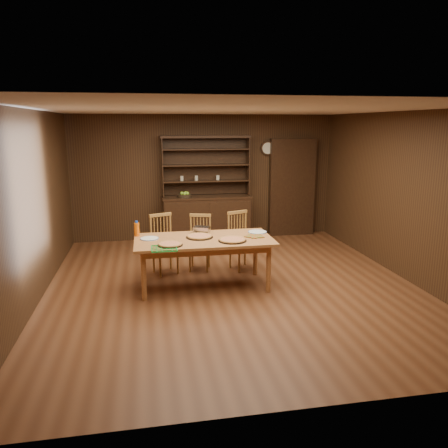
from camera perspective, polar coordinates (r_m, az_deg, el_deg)
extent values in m
plane|color=brown|center=(6.70, 1.11, -8.05)|extent=(6.00, 6.00, 0.00)
plane|color=white|center=(6.26, 1.21, 14.76)|extent=(6.00, 6.00, 0.00)
plane|color=#3B2612|center=(9.28, -2.53, 6.10)|extent=(5.50, 0.00, 5.50)
plane|color=#3B2612|center=(3.54, 10.84, -5.34)|extent=(5.50, 0.00, 5.50)
plane|color=#3B2612|center=(6.41, -23.73, 1.96)|extent=(0.00, 6.00, 6.00)
plane|color=#3B2612|center=(7.40, 22.56, 3.39)|extent=(0.00, 6.00, 6.00)
cube|color=black|center=(9.17, -2.26, 0.63)|extent=(1.80, 0.50, 0.90)
cube|color=black|center=(9.08, -2.28, 3.53)|extent=(1.84, 0.52, 0.04)
cube|color=black|center=(9.23, -2.52, 7.62)|extent=(1.80, 0.02, 1.20)
cube|color=black|center=(9.00, -8.06, 7.37)|extent=(0.02, 0.32, 1.20)
cube|color=black|center=(9.24, 3.13, 7.62)|extent=(0.02, 0.32, 1.20)
cube|color=black|center=(9.04, -2.43, 11.32)|extent=(1.84, 0.34, 0.05)
cylinder|color=#B3AB97|center=(9.05, -5.53, 5.96)|extent=(0.07, 0.07, 0.10)
cylinder|color=#B3AB97|center=(9.08, -3.63, 6.01)|extent=(0.07, 0.07, 0.10)
cube|color=black|center=(9.66, 8.84, 4.73)|extent=(1.00, 0.18, 2.10)
cylinder|color=black|center=(9.47, 5.71, 9.83)|extent=(0.30, 0.04, 0.30)
cylinder|color=beige|center=(9.45, 5.75, 9.82)|extent=(0.24, 0.01, 0.24)
cube|color=#B5723E|center=(6.45, -2.66, -2.08)|extent=(2.02, 1.01, 0.04)
cylinder|color=#B5723E|center=(6.14, -10.45, -6.73)|extent=(0.07, 0.07, 0.71)
cylinder|color=#B5723E|center=(6.87, -10.46, -4.60)|extent=(0.07, 0.07, 0.71)
cylinder|color=#B5723E|center=(6.38, 5.84, -5.84)|extent=(0.07, 0.07, 0.71)
cylinder|color=#B5723E|center=(7.08, 4.12, -3.89)|extent=(0.07, 0.07, 0.71)
cube|color=#BA863F|center=(7.18, -7.69, -3.29)|extent=(0.51, 0.49, 0.04)
cylinder|color=#BA863F|center=(7.06, -8.33, -5.40)|extent=(0.03, 0.03, 0.39)
cylinder|color=#BA863F|center=(7.32, -9.17, -4.78)|extent=(0.03, 0.03, 0.39)
cylinder|color=#BA863F|center=(7.18, -6.07, -5.05)|extent=(0.03, 0.03, 0.39)
cylinder|color=#BA863F|center=(7.43, -6.98, -4.45)|extent=(0.03, 0.03, 0.39)
cube|color=#BA863F|center=(7.20, -8.31, 1.18)|extent=(0.37, 0.16, 0.05)
cube|color=#BA863F|center=(7.31, -3.22, -3.07)|extent=(0.46, 0.45, 0.04)
cylinder|color=#BA863F|center=(7.26, -4.48, -4.88)|extent=(0.03, 0.03, 0.37)
cylinder|color=#BA863F|center=(7.52, -4.16, -4.25)|extent=(0.03, 0.03, 0.37)
cylinder|color=#BA863F|center=(7.22, -2.21, -4.95)|extent=(0.03, 0.03, 0.37)
cylinder|color=#BA863F|center=(7.48, -1.96, -4.31)|extent=(0.03, 0.03, 0.37)
cube|color=#BA863F|center=(7.34, -3.11, 1.14)|extent=(0.36, 0.13, 0.05)
cube|color=#BA863F|center=(7.35, 2.40, -2.82)|extent=(0.51, 0.50, 0.04)
cylinder|color=#BA863F|center=(7.22, 2.00, -4.88)|extent=(0.03, 0.03, 0.39)
cylinder|color=#BA863F|center=(7.45, 0.80, -4.31)|extent=(0.03, 0.03, 0.39)
cylinder|color=#BA863F|center=(7.38, 3.98, -4.50)|extent=(0.03, 0.03, 0.39)
cylinder|color=#BA863F|center=(7.60, 2.75, -3.96)|extent=(0.03, 0.03, 0.39)
cube|color=#BA863F|center=(7.35, 1.75, 1.54)|extent=(0.37, 0.17, 0.05)
cylinder|color=black|center=(6.12, -7.04, -2.75)|extent=(0.35, 0.35, 0.01)
cylinder|color=tan|center=(6.12, -7.05, -2.62)|extent=(0.32, 0.32, 0.02)
torus|color=#B77B41|center=(6.12, -7.05, -2.62)|extent=(0.33, 0.33, 0.03)
cylinder|color=black|center=(6.31, 1.10, -2.19)|extent=(0.41, 0.41, 0.01)
cylinder|color=tan|center=(6.30, 1.10, -2.05)|extent=(0.38, 0.38, 0.02)
torus|color=#B77B41|center=(6.30, 1.10, -2.05)|extent=(0.39, 0.39, 0.03)
cylinder|color=black|center=(6.51, -3.22, -1.73)|extent=(0.40, 0.40, 0.01)
cylinder|color=tan|center=(6.50, -3.22, -1.60)|extent=(0.36, 0.36, 0.02)
torus|color=#B77B41|center=(6.50, -3.22, -1.60)|extent=(0.37, 0.37, 0.03)
cylinder|color=white|center=(6.50, -9.71, -1.88)|extent=(0.27, 0.27, 0.01)
torus|color=#304990|center=(6.50, -9.71, -1.86)|extent=(0.27, 0.27, 0.01)
cylinder|color=white|center=(6.82, 4.38, -1.05)|extent=(0.29, 0.29, 0.01)
torus|color=#304990|center=(6.82, 4.38, -1.02)|extent=(0.29, 0.29, 0.01)
cube|color=silver|center=(6.79, -2.93, -0.73)|extent=(0.29, 0.25, 0.10)
cylinder|color=orange|center=(6.70, -11.32, -0.70)|extent=(0.08, 0.08, 0.20)
cylinder|color=#153CAE|center=(6.67, -11.36, 0.27)|extent=(0.04, 0.04, 0.03)
cube|color=red|center=(6.56, 4.22, -1.61)|extent=(0.21, 0.21, 0.02)
cube|color=red|center=(6.56, 3.82, -1.60)|extent=(0.29, 0.29, 0.02)
cylinder|color=black|center=(8.97, -5.19, 3.70)|extent=(0.28, 0.28, 0.06)
sphere|color=#87BB32|center=(8.96, -5.51, 4.00)|extent=(0.08, 0.08, 0.08)
sphere|color=#87BB32|center=(9.00, -5.02, 4.05)|extent=(0.08, 0.08, 0.08)
sphere|color=#87BB32|center=(8.92, -5.16, 3.96)|extent=(0.08, 0.08, 0.08)
sphere|color=#87BB32|center=(8.95, -4.80, 4.00)|extent=(0.08, 0.08, 0.08)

